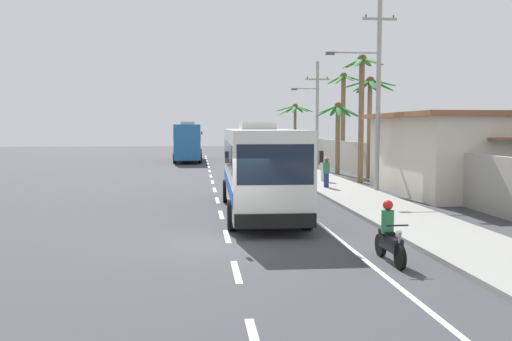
{
  "coord_description": "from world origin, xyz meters",
  "views": [
    {
      "loc": [
        -0.89,
        -15.83,
        3.45
      ],
      "look_at": [
        1.42,
        5.43,
        1.7
      ],
      "focal_mm": 37.66,
      "sensor_mm": 36.0,
      "label": 1
    }
  ],
  "objects_px": {
    "palm_fourth": "(295,117)",
    "utility_pole_mid": "(377,89)",
    "palm_nearest": "(362,98)",
    "palm_second": "(343,108)",
    "utility_pole_far": "(316,113)",
    "coach_bus_far_lane": "(188,141)",
    "motorcycle_beside_bus": "(292,175)",
    "pedestrian_near_kerb": "(326,172)",
    "palm_third": "(338,123)",
    "palm_farthest": "(370,104)",
    "motorcycle_trailing": "(389,237)",
    "coach_bus_foreground": "(260,166)",
    "pedestrian_midwalk": "(323,166)"
  },
  "relations": [
    {
      "from": "coach_bus_far_lane",
      "to": "motorcycle_trailing",
      "type": "bearing_deg",
      "value": -82.0
    },
    {
      "from": "pedestrian_midwalk",
      "to": "utility_pole_far",
      "type": "xyz_separation_m",
      "value": [
        1.77,
        10.0,
        3.51
      ]
    },
    {
      "from": "coach_bus_foreground",
      "to": "palm_nearest",
      "type": "bearing_deg",
      "value": 55.1
    },
    {
      "from": "pedestrian_near_kerb",
      "to": "pedestrian_midwalk",
      "type": "relative_size",
      "value": 0.93
    },
    {
      "from": "coach_bus_far_lane",
      "to": "pedestrian_midwalk",
      "type": "height_order",
      "value": "coach_bus_far_lane"
    },
    {
      "from": "utility_pole_far",
      "to": "palm_third",
      "type": "distance_m",
      "value": 4.08
    },
    {
      "from": "motorcycle_beside_bus",
      "to": "palm_third",
      "type": "bearing_deg",
      "value": 57.65
    },
    {
      "from": "palm_fourth",
      "to": "utility_pole_mid",
      "type": "bearing_deg",
      "value": -91.3
    },
    {
      "from": "palm_second",
      "to": "palm_nearest",
      "type": "bearing_deg",
      "value": -99.25
    },
    {
      "from": "motorcycle_beside_bus",
      "to": "utility_pole_mid",
      "type": "distance_m",
      "value": 7.03
    },
    {
      "from": "utility_pole_mid",
      "to": "palm_farthest",
      "type": "relative_size",
      "value": 1.52
    },
    {
      "from": "coach_bus_far_lane",
      "to": "motorcycle_beside_bus",
      "type": "bearing_deg",
      "value": -74.91
    },
    {
      "from": "coach_bus_far_lane",
      "to": "palm_farthest",
      "type": "distance_m",
      "value": 23.42
    },
    {
      "from": "utility_pole_far",
      "to": "palm_fourth",
      "type": "distance_m",
      "value": 12.13
    },
    {
      "from": "coach_bus_far_lane",
      "to": "palm_third",
      "type": "distance_m",
      "value": 19.74
    },
    {
      "from": "motorcycle_beside_bus",
      "to": "palm_third",
      "type": "height_order",
      "value": "palm_third"
    },
    {
      "from": "utility_pole_far",
      "to": "palm_second",
      "type": "xyz_separation_m",
      "value": [
        2.22,
        0.1,
        0.41
      ]
    },
    {
      "from": "pedestrian_near_kerb",
      "to": "palm_fourth",
      "type": "bearing_deg",
      "value": 161.97
    },
    {
      "from": "palm_second",
      "to": "palm_farthest",
      "type": "height_order",
      "value": "palm_second"
    },
    {
      "from": "pedestrian_near_kerb",
      "to": "palm_fourth",
      "type": "relative_size",
      "value": 0.28
    },
    {
      "from": "motorcycle_beside_bus",
      "to": "coach_bus_foreground",
      "type": "bearing_deg",
      "value": -107.49
    },
    {
      "from": "motorcycle_beside_bus",
      "to": "palm_second",
      "type": "bearing_deg",
      "value": 61.63
    },
    {
      "from": "utility_pole_mid",
      "to": "utility_pole_far",
      "type": "bearing_deg",
      "value": 89.48
    },
    {
      "from": "motorcycle_beside_bus",
      "to": "pedestrian_near_kerb",
      "type": "relative_size",
      "value": 1.21
    },
    {
      "from": "pedestrian_near_kerb",
      "to": "palm_third",
      "type": "bearing_deg",
      "value": 150.07
    },
    {
      "from": "coach_bus_far_lane",
      "to": "motorcycle_trailing",
      "type": "distance_m",
      "value": 41.71
    },
    {
      "from": "palm_nearest",
      "to": "palm_third",
      "type": "xyz_separation_m",
      "value": [
        0.16,
        6.06,
        -1.48
      ]
    },
    {
      "from": "pedestrian_near_kerb",
      "to": "utility_pole_far",
      "type": "height_order",
      "value": "utility_pole_far"
    },
    {
      "from": "utility_pole_far",
      "to": "palm_second",
      "type": "relative_size",
      "value": 1.11
    },
    {
      "from": "pedestrian_near_kerb",
      "to": "motorcycle_beside_bus",
      "type": "bearing_deg",
      "value": -154.22
    },
    {
      "from": "motorcycle_trailing",
      "to": "palm_second",
      "type": "height_order",
      "value": "palm_second"
    },
    {
      "from": "pedestrian_near_kerb",
      "to": "utility_pole_mid",
      "type": "relative_size",
      "value": 0.16
    },
    {
      "from": "coach_bus_foreground",
      "to": "palm_second",
      "type": "relative_size",
      "value": 1.38
    },
    {
      "from": "motorcycle_beside_bus",
      "to": "pedestrian_midwalk",
      "type": "bearing_deg",
      "value": 31.21
    },
    {
      "from": "utility_pole_mid",
      "to": "palm_fourth",
      "type": "relative_size",
      "value": 1.76
    },
    {
      "from": "palm_second",
      "to": "utility_pole_mid",
      "type": "bearing_deg",
      "value": -98.96
    },
    {
      "from": "pedestrian_near_kerb",
      "to": "utility_pole_mid",
      "type": "xyz_separation_m",
      "value": [
        2.25,
        -1.44,
        4.41
      ]
    },
    {
      "from": "motorcycle_trailing",
      "to": "pedestrian_midwalk",
      "type": "relative_size",
      "value": 1.13
    },
    {
      "from": "palm_nearest",
      "to": "palm_fourth",
      "type": "bearing_deg",
      "value": 90.25
    },
    {
      "from": "utility_pole_mid",
      "to": "palm_fourth",
      "type": "xyz_separation_m",
      "value": [
        0.61,
        26.92,
        -1.01
      ]
    },
    {
      "from": "utility_pole_far",
      "to": "palm_nearest",
      "type": "relative_size",
      "value": 1.1
    },
    {
      "from": "palm_second",
      "to": "coach_bus_far_lane",
      "type": "bearing_deg",
      "value": 135.69
    },
    {
      "from": "motorcycle_beside_bus",
      "to": "palm_fourth",
      "type": "relative_size",
      "value": 0.34
    },
    {
      "from": "palm_nearest",
      "to": "palm_second",
      "type": "height_order",
      "value": "palm_nearest"
    },
    {
      "from": "motorcycle_beside_bus",
      "to": "palm_nearest",
      "type": "distance_m",
      "value": 6.56
    },
    {
      "from": "motorcycle_beside_bus",
      "to": "motorcycle_trailing",
      "type": "xyz_separation_m",
      "value": [
        -0.58,
        -17.62,
        0.01
      ]
    },
    {
      "from": "motorcycle_beside_bus",
      "to": "palm_fourth",
      "type": "height_order",
      "value": "palm_fourth"
    },
    {
      "from": "motorcycle_trailing",
      "to": "palm_nearest",
      "type": "distance_m",
      "value": 20.16
    },
    {
      "from": "motorcycle_beside_bus",
      "to": "utility_pole_mid",
      "type": "height_order",
      "value": "utility_pole_mid"
    },
    {
      "from": "coach_bus_foreground",
      "to": "utility_pole_mid",
      "type": "distance_m",
      "value": 9.63
    }
  ]
}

